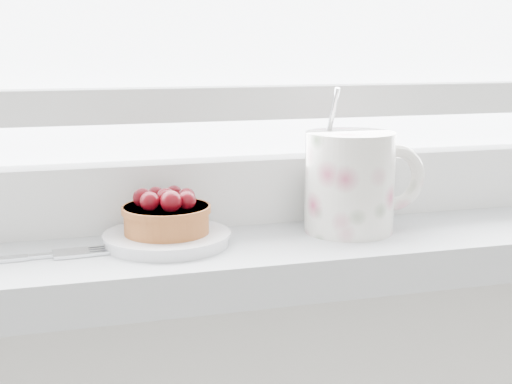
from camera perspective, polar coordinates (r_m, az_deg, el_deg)
name	(u,v)px	position (r m, az deg, el deg)	size (l,w,h in m)	color
saucer	(167,239)	(0.70, -7.13, -3.72)	(0.12, 0.12, 0.01)	white
raspberry_tart	(166,214)	(0.69, -7.19, -1.75)	(0.09, 0.09, 0.05)	brown
floral_mug	(353,180)	(0.74, 7.74, 0.97)	(0.13, 0.09, 0.15)	silver
fork	(7,259)	(0.68, -19.28, -5.09)	(0.21, 0.03, 0.00)	silver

